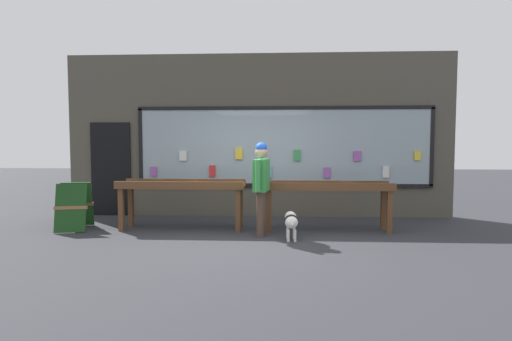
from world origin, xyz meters
TOP-DOWN VIEW (x-y plane):
  - ground_plane at (0.00, 0.00)m, footprint 40.00×40.00m
  - shopfront_facade at (-0.00, 2.39)m, footprint 8.55×0.29m
  - display_table_left at (-1.36, 0.91)m, footprint 2.38×0.66m
  - display_table_right at (1.36, 0.90)m, footprint 2.38×0.57m
  - person_browsing at (0.16, 0.39)m, footprint 0.29×0.65m
  - small_dog at (0.67, 0.13)m, footprint 0.24×0.55m
  - sandwich_board_sign at (-3.39, 0.73)m, footprint 0.68×0.81m

SIDE VIEW (x-z plane):
  - ground_plane at x=0.00m, z-range 0.00..0.00m
  - small_dog at x=0.67m, z-range 0.09..0.54m
  - sandwich_board_sign at x=-3.39m, z-range 0.01..0.89m
  - display_table_right at x=1.36m, z-range 0.27..1.18m
  - display_table_left at x=-1.36m, z-range 0.28..1.21m
  - person_browsing at x=0.16m, z-range 0.13..1.78m
  - shopfront_facade at x=0.00m, z-range -0.02..3.58m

